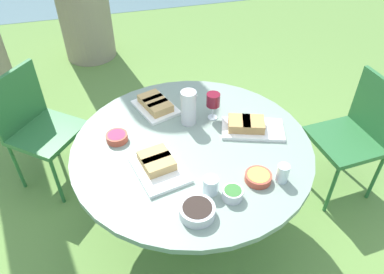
% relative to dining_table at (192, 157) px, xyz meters
% --- Properties ---
extents(ground_plane, '(40.00, 40.00, 0.00)m').
position_rel_dining_table_xyz_m(ground_plane, '(0.00, 0.00, -0.66)').
color(ground_plane, '#668E42').
extents(dining_table, '(1.36, 1.36, 0.75)m').
position_rel_dining_table_xyz_m(dining_table, '(0.00, 0.00, 0.00)').
color(dining_table, '#4C4C51').
rests_on(dining_table, ground_plane).
extents(chair_near_right, '(0.45, 0.47, 0.89)m').
position_rel_dining_table_xyz_m(chair_near_right, '(1.21, 0.10, -0.13)').
color(chair_near_right, '#2D6B38').
rests_on(chair_near_right, ground_plane).
extents(chair_far_back, '(0.60, 0.61, 0.89)m').
position_rel_dining_table_xyz_m(chair_far_back, '(-0.95, 0.76, -0.13)').
color(chair_far_back, '#2D6B38').
rests_on(chair_far_back, ground_plane).
extents(water_pitcher, '(0.10, 0.09, 0.22)m').
position_rel_dining_table_xyz_m(water_pitcher, '(0.03, 0.21, 0.20)').
color(water_pitcher, silver).
rests_on(water_pitcher, dining_table).
extents(wine_glass, '(0.08, 0.08, 0.17)m').
position_rel_dining_table_xyz_m(wine_glass, '(0.19, 0.21, 0.22)').
color(wine_glass, silver).
rests_on(wine_glass, dining_table).
extents(platter_bread_main, '(0.30, 0.36, 0.07)m').
position_rel_dining_table_xyz_m(platter_bread_main, '(-0.22, -0.14, 0.12)').
color(platter_bread_main, white).
rests_on(platter_bread_main, dining_table).
extents(platter_charcuterie, '(0.41, 0.31, 0.07)m').
position_rel_dining_table_xyz_m(platter_charcuterie, '(0.36, 0.04, 0.12)').
color(platter_charcuterie, white).
rests_on(platter_charcuterie, dining_table).
extents(platter_sandwich_side, '(0.29, 0.34, 0.07)m').
position_rel_dining_table_xyz_m(platter_sandwich_side, '(-0.14, 0.39, 0.12)').
color(platter_sandwich_side, white).
rests_on(platter_sandwich_side, dining_table).
extents(bowl_fries, '(0.14, 0.14, 0.04)m').
position_rel_dining_table_xyz_m(bowl_fries, '(0.26, -0.35, 0.11)').
color(bowl_fries, '#B74733').
rests_on(bowl_fries, dining_table).
extents(bowl_salad, '(0.10, 0.10, 0.05)m').
position_rel_dining_table_xyz_m(bowl_salad, '(0.09, -0.42, 0.12)').
color(bowl_salad, silver).
rests_on(bowl_salad, dining_table).
extents(bowl_olives, '(0.17, 0.17, 0.06)m').
position_rel_dining_table_xyz_m(bowl_olives, '(-0.10, -0.48, 0.12)').
color(bowl_olives, silver).
rests_on(bowl_olives, dining_table).
extents(bowl_dip_red, '(0.12, 0.12, 0.04)m').
position_rel_dining_table_xyz_m(bowl_dip_red, '(-0.41, 0.15, 0.12)').
color(bowl_dip_red, '#B74733').
rests_on(bowl_dip_red, dining_table).
extents(cup_water_near, '(0.08, 0.08, 0.09)m').
position_rel_dining_table_xyz_m(cup_water_near, '(-0.00, -0.36, 0.14)').
color(cup_water_near, silver).
rests_on(cup_water_near, dining_table).
extents(cup_water_far, '(0.06, 0.06, 0.10)m').
position_rel_dining_table_xyz_m(cup_water_far, '(0.37, -0.38, 0.14)').
color(cup_water_far, silver).
rests_on(cup_water_far, dining_table).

